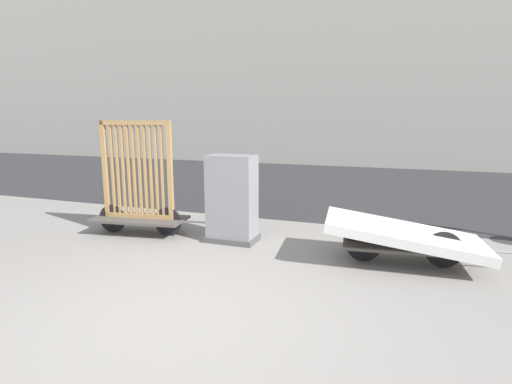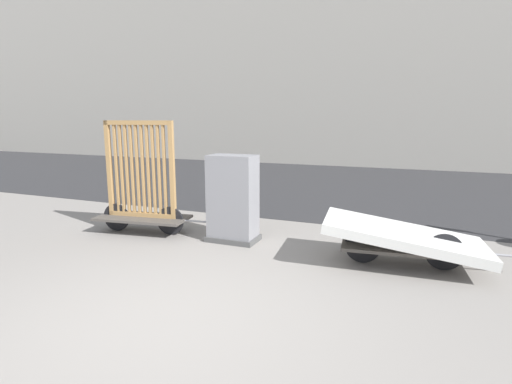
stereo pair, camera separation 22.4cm
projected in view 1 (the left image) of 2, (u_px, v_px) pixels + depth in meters
The scene contains 5 objects.
ground_plane at pixel (172, 320), 3.72m from camera, with size 60.00×60.00×0.00m, color gray.
road_strip at pixel (328, 184), 11.44m from camera, with size 56.00×8.87×0.01m.
bike_cart_with_bedframe at pixel (139, 195), 6.39m from camera, with size 2.23×0.86×1.82m.
bike_cart_with_mattress at pixel (404, 236), 5.10m from camera, with size 2.48×1.21×0.61m.
utility_cabinet at pixel (232, 202), 6.02m from camera, with size 0.77×0.48×1.32m.
Camera 1 is at (1.90, -2.97, 1.86)m, focal length 28.00 mm.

